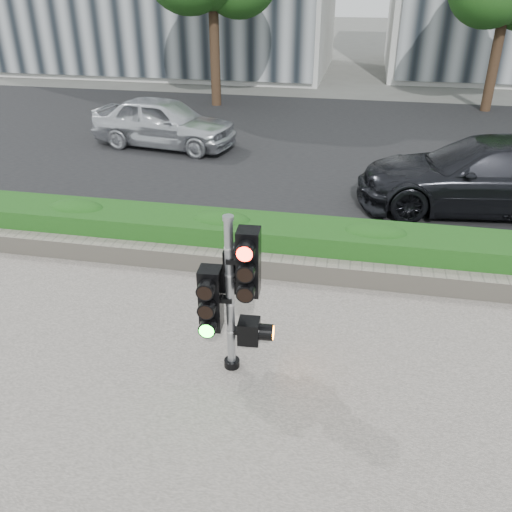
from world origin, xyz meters
name	(u,v)px	position (x,y,z in m)	size (l,w,h in m)	color
ground	(261,345)	(0.00, 0.00, 0.00)	(120.00, 120.00, 0.00)	#51514C
sidewalk	(214,495)	(0.00, -2.50, 0.01)	(16.00, 11.00, 0.03)	#9E9389
road	(323,144)	(0.00, 10.00, 0.01)	(60.00, 13.00, 0.02)	black
curb	(292,242)	(0.00, 3.15, 0.06)	(60.00, 0.25, 0.12)	gray
stone_wall	(282,267)	(0.00, 1.90, 0.20)	(12.00, 0.32, 0.34)	gray
hedge	(288,242)	(0.00, 2.55, 0.37)	(12.00, 1.00, 0.68)	#2C7724
traffic_signal	(233,288)	(-0.25, -0.52, 1.22)	(0.75, 0.56, 2.15)	black
car_silver	(164,122)	(-4.54, 8.83, 0.74)	(1.69, 4.20, 1.43)	silver
car_dark	(485,175)	(3.76, 5.69, 0.79)	(2.15, 5.29, 1.54)	black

